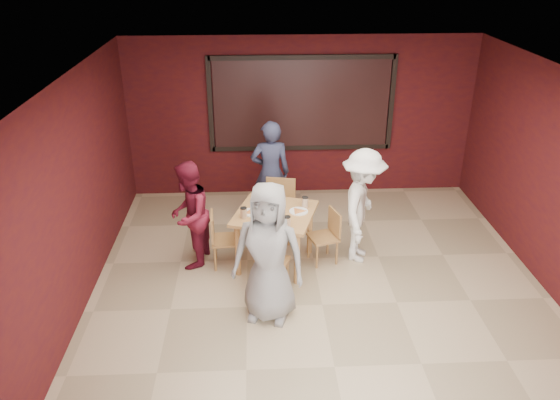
{
  "coord_description": "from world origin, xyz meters",
  "views": [
    {
      "loc": [
        -0.82,
        -5.65,
        4.21
      ],
      "look_at": [
        -0.49,
        1.03,
        1.0
      ],
      "focal_mm": 35.0,
      "sensor_mm": 36.0,
      "label": 1
    }
  ],
  "objects_px": {
    "dining_table": "(275,219)",
    "diner_back": "(270,173)",
    "diner_front": "(268,253)",
    "diner_right": "(362,206)",
    "chair_front": "(271,261)",
    "chair_left": "(221,237)",
    "chair_back": "(280,206)",
    "diner_left": "(189,215)",
    "chair_right": "(327,233)"
  },
  "relations": [
    {
      "from": "diner_left",
      "to": "diner_front",
      "type": "bearing_deg",
      "value": 50.51
    },
    {
      "from": "diner_front",
      "to": "diner_back",
      "type": "bearing_deg",
      "value": 103.21
    },
    {
      "from": "chair_front",
      "to": "chair_back",
      "type": "height_order",
      "value": "chair_back"
    },
    {
      "from": "chair_front",
      "to": "diner_right",
      "type": "height_order",
      "value": "diner_right"
    },
    {
      "from": "chair_front",
      "to": "chair_left",
      "type": "xyz_separation_m",
      "value": [
        -0.68,
        0.68,
        -0.0
      ]
    },
    {
      "from": "diner_front",
      "to": "diner_left",
      "type": "distance_m",
      "value": 1.64
    },
    {
      "from": "diner_back",
      "to": "diner_left",
      "type": "height_order",
      "value": "diner_back"
    },
    {
      "from": "diner_back",
      "to": "diner_left",
      "type": "distance_m",
      "value": 1.69
    },
    {
      "from": "chair_left",
      "to": "diner_front",
      "type": "xyz_separation_m",
      "value": [
        0.64,
        -1.18,
        0.43
      ]
    },
    {
      "from": "diner_left",
      "to": "diner_right",
      "type": "relative_size",
      "value": 0.92
    },
    {
      "from": "diner_left",
      "to": "diner_right",
      "type": "distance_m",
      "value": 2.41
    },
    {
      "from": "diner_back",
      "to": "chair_back",
      "type": "bearing_deg",
      "value": 100.18
    },
    {
      "from": "diner_back",
      "to": "diner_right",
      "type": "relative_size",
      "value": 1.03
    },
    {
      "from": "diner_back",
      "to": "diner_front",
      "type": "bearing_deg",
      "value": 84.02
    },
    {
      "from": "chair_left",
      "to": "diner_front",
      "type": "relative_size",
      "value": 0.46
    },
    {
      "from": "dining_table",
      "to": "chair_right",
      "type": "xyz_separation_m",
      "value": [
        0.75,
        0.04,
        -0.27
      ]
    },
    {
      "from": "diner_left",
      "to": "diner_right",
      "type": "height_order",
      "value": "diner_right"
    },
    {
      "from": "chair_left",
      "to": "chair_right",
      "type": "relative_size",
      "value": 1.03
    },
    {
      "from": "diner_front",
      "to": "chair_left",
      "type": "bearing_deg",
      "value": 133.99
    },
    {
      "from": "chair_front",
      "to": "diner_front",
      "type": "relative_size",
      "value": 0.46
    },
    {
      "from": "dining_table",
      "to": "diner_left",
      "type": "height_order",
      "value": "diner_left"
    },
    {
      "from": "chair_front",
      "to": "diner_front",
      "type": "height_order",
      "value": "diner_front"
    },
    {
      "from": "dining_table",
      "to": "diner_back",
      "type": "bearing_deg",
      "value": 90.83
    },
    {
      "from": "dining_table",
      "to": "diner_front",
      "type": "bearing_deg",
      "value": -95.98
    },
    {
      "from": "chair_front",
      "to": "chair_back",
      "type": "distance_m",
      "value": 1.49
    },
    {
      "from": "chair_right",
      "to": "diner_right",
      "type": "relative_size",
      "value": 0.47
    },
    {
      "from": "dining_table",
      "to": "chair_left",
      "type": "xyz_separation_m",
      "value": [
        -0.76,
        -0.01,
        -0.26
      ]
    },
    {
      "from": "chair_left",
      "to": "diner_front",
      "type": "height_order",
      "value": "diner_front"
    },
    {
      "from": "chair_back",
      "to": "diner_right",
      "type": "bearing_deg",
      "value": -31.57
    },
    {
      "from": "chair_back",
      "to": "chair_right",
      "type": "height_order",
      "value": "chair_back"
    },
    {
      "from": "chair_left",
      "to": "diner_back",
      "type": "relative_size",
      "value": 0.47
    },
    {
      "from": "chair_right",
      "to": "diner_front",
      "type": "height_order",
      "value": "diner_front"
    },
    {
      "from": "chair_left",
      "to": "diner_right",
      "type": "distance_m",
      "value": 2.03
    },
    {
      "from": "chair_front",
      "to": "diner_left",
      "type": "relative_size",
      "value": 0.53
    },
    {
      "from": "dining_table",
      "to": "diner_front",
      "type": "relative_size",
      "value": 0.73
    },
    {
      "from": "diner_right",
      "to": "chair_right",
      "type": "bearing_deg",
      "value": 115.56
    },
    {
      "from": "diner_back",
      "to": "diner_right",
      "type": "bearing_deg",
      "value": 132.9
    },
    {
      "from": "chair_left",
      "to": "diner_back",
      "type": "bearing_deg",
      "value": 60.15
    },
    {
      "from": "chair_front",
      "to": "diner_front",
      "type": "xyz_separation_m",
      "value": [
        -0.05,
        -0.5,
        0.43
      ]
    },
    {
      "from": "diner_front",
      "to": "diner_right",
      "type": "xyz_separation_m",
      "value": [
        1.35,
        1.29,
        -0.05
      ]
    },
    {
      "from": "diner_front",
      "to": "diner_right",
      "type": "distance_m",
      "value": 1.87
    },
    {
      "from": "dining_table",
      "to": "diner_right",
      "type": "bearing_deg",
      "value": 4.61
    },
    {
      "from": "dining_table",
      "to": "diner_front",
      "type": "xyz_separation_m",
      "value": [
        -0.12,
        -1.19,
        0.17
      ]
    },
    {
      "from": "chair_back",
      "to": "chair_left",
      "type": "height_order",
      "value": "chair_back"
    },
    {
      "from": "chair_front",
      "to": "diner_right",
      "type": "bearing_deg",
      "value": 31.14
    },
    {
      "from": "dining_table",
      "to": "diner_back",
      "type": "relative_size",
      "value": 0.75
    },
    {
      "from": "chair_right",
      "to": "diner_left",
      "type": "height_order",
      "value": "diner_left"
    },
    {
      "from": "dining_table",
      "to": "diner_left",
      "type": "xyz_separation_m",
      "value": [
        -1.19,
        0.06,
        0.06
      ]
    },
    {
      "from": "chair_back",
      "to": "diner_front",
      "type": "bearing_deg",
      "value": -96.53
    },
    {
      "from": "dining_table",
      "to": "diner_back",
      "type": "height_order",
      "value": "diner_back"
    }
  ]
}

